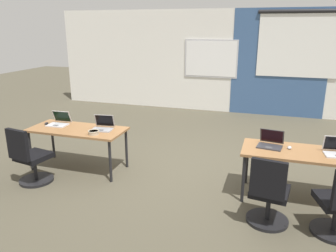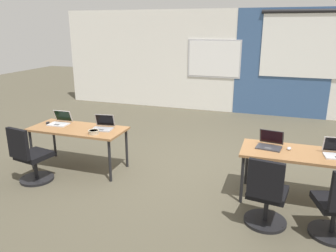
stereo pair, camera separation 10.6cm
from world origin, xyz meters
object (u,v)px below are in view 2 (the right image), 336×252
object	(u,v)px
desk_near_right	(302,157)
laptop_near_right_inner	(270,144)
laptop_near_left_end	(60,121)
mouse_near_left_end	(48,123)
chair_near_left_end	(31,159)
desk_near_left	(78,131)
mouse_near_right_inner	(289,148)
chair_near_right_inner	(266,198)
laptop_near_left_inner	(103,126)
snack_bowl	(94,132)

from	to	relation	value
desk_near_right	laptop_near_right_inner	world-z (taller)	laptop_near_right_inner
laptop_near_left_end	mouse_near_left_end	world-z (taller)	laptop_near_left_end
desk_near_right	chair_near_left_end	world-z (taller)	chair_near_left_end
desk_near_left	mouse_near_right_inner	world-z (taller)	mouse_near_right_inner
laptop_near_right_inner	mouse_near_right_inner	world-z (taller)	laptop_near_right_inner
laptop_near_left_end	mouse_near_left_end	size ratio (longest dim) A/B	3.16
desk_near_right	chair_near_right_inner	bearing A→B (deg)	-117.32
mouse_near_right_inner	mouse_near_left_end	bearing A→B (deg)	-179.78
laptop_near_left_end	laptop_near_right_inner	bearing A→B (deg)	-2.91
laptop_near_right_inner	mouse_near_right_inner	xyz separation A→B (m)	(0.26, -0.02, -0.03)
laptop_near_left_inner	snack_bowl	world-z (taller)	laptop_near_left_inner
chair_near_right_inner	mouse_near_right_inner	bearing A→B (deg)	-97.09
desk_near_left	laptop_near_right_inner	world-z (taller)	laptop_near_right_inner
laptop_near_left_end	laptop_near_left_inner	bearing A→B (deg)	-3.48
chair_near_right_inner	mouse_near_left_end	world-z (taller)	chair_near_right_inner
chair_near_right_inner	mouse_near_left_end	distance (m)	3.85
mouse_near_left_end	snack_bowl	xyz separation A→B (m)	(1.06, -0.24, 0.02)
laptop_near_left_end	snack_bowl	distance (m)	0.89
chair_near_left_end	chair_near_right_inner	bearing A→B (deg)	-170.93
desk_near_left	chair_near_left_end	bearing A→B (deg)	-119.98
desk_near_left	mouse_near_left_end	world-z (taller)	mouse_near_left_end
desk_near_right	laptop_near_left_end	distance (m)	3.92
chair_near_right_inner	laptop_near_left_inner	size ratio (longest dim) A/B	2.50
laptop_near_left_end	mouse_near_left_end	distance (m)	0.23
desk_near_left	snack_bowl	world-z (taller)	snack_bowl
laptop_near_right_inner	laptop_near_left_inner	distance (m)	2.64
desk_near_left	laptop_near_right_inner	bearing A→B (deg)	1.57
laptop_near_right_inner	chair_near_right_inner	size ratio (longest dim) A/B	0.40
chair_near_right_inner	laptop_near_left_end	world-z (taller)	laptop_near_left_end
laptop_near_left_inner	chair_near_right_inner	bearing A→B (deg)	-25.76
chair_near_left_end	mouse_near_right_inner	bearing A→B (deg)	-158.11
laptop_near_left_inner	chair_near_left_end	size ratio (longest dim) A/B	0.40
chair_near_right_inner	chair_near_left_end	bearing A→B (deg)	7.14
desk_near_left	chair_near_right_inner	xyz separation A→B (m)	(3.10, -0.78, -0.28)
desk_near_left	snack_bowl	bearing A→B (deg)	-24.50
chair_near_right_inner	laptop_near_left_end	xyz separation A→B (m)	(-3.52, 0.88, 0.39)
chair_near_left_end	mouse_near_left_end	bearing A→B (deg)	-62.74
mouse_near_right_inner	snack_bowl	bearing A→B (deg)	-174.94
desk_near_left	laptop_near_left_end	bearing A→B (deg)	166.52
laptop_near_right_inner	mouse_near_left_end	xyz separation A→B (m)	(-3.71, -0.03, -0.03)
laptop_near_right_inner	mouse_near_right_inner	distance (m)	0.26
laptop_near_right_inner	chair_near_right_inner	bearing A→B (deg)	-79.48
mouse_near_right_inner	chair_near_right_inner	xyz separation A→B (m)	(-0.23, -0.84, -0.36)
laptop_near_left_inner	chair_near_left_end	xyz separation A→B (m)	(-0.84, -0.80, -0.39)
desk_near_right	chair_near_right_inner	xyz separation A→B (m)	(-0.40, -0.78, -0.28)
mouse_near_left_end	desk_near_right	bearing A→B (deg)	-0.71
chair_near_right_inner	desk_near_right	bearing A→B (deg)	-109.06
laptop_near_left_end	snack_bowl	world-z (taller)	laptop_near_left_end
chair_near_right_inner	snack_bowl	distance (m)	2.77
mouse_near_right_inner	laptop_near_left_inner	size ratio (longest dim) A/B	0.30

